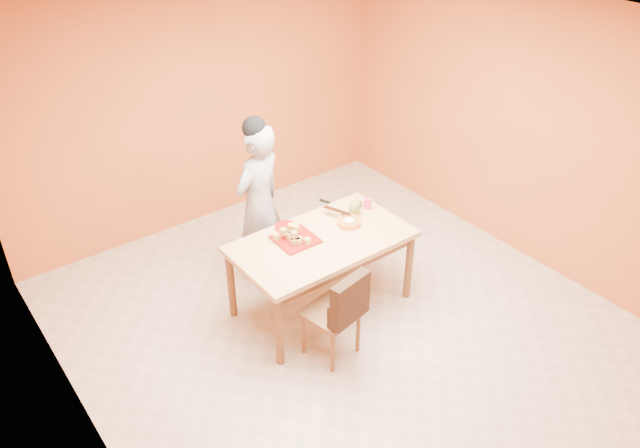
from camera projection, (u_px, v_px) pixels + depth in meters
floor at (346, 326)px, 5.72m from camera, size 5.00×5.00×0.00m
ceiling at (355, 29)px, 4.27m from camera, size 5.00×5.00×0.00m
wall_back at (201, 105)px, 6.67m from camera, size 4.50×0.00×4.50m
wall_left at (69, 310)px, 3.85m from camera, size 0.00×5.00×5.00m
wall_right at (526, 129)px, 6.14m from camera, size 0.00×5.00×5.00m
dining_table at (322, 248)px, 5.61m from camera, size 1.60×0.90×0.76m
dining_chair at (333, 312)px, 5.18m from camera, size 0.48×0.54×0.89m
pastry_pile at (295, 233)px, 5.51m from camera, size 0.32×0.32×0.10m
person at (259, 204)px, 5.97m from camera, size 0.69×0.56×1.63m
pastry_platter at (295, 239)px, 5.54m from camera, size 0.36×0.36×0.02m
red_dinner_plate at (287, 227)px, 5.72m from camera, size 0.24×0.24×0.01m
white_cake_plate at (349, 225)px, 5.74m from camera, size 0.32×0.32×0.01m
sponge_cake at (349, 222)px, 5.73m from camera, size 0.24×0.24×0.05m
cake_server at (338, 211)px, 5.84m from camera, size 0.16×0.29×0.01m
egg_ornament at (355, 208)px, 5.87m from camera, size 0.15×0.14×0.16m
magenta_glass at (368, 203)px, 5.99m from camera, size 0.09×0.09×0.10m
checker_tin at (356, 204)px, 6.05m from camera, size 0.14×0.14×0.03m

